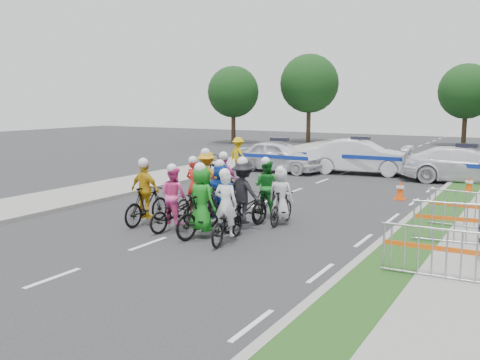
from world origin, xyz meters
The scene contains 28 objects.
ground centered at (0.00, 0.00, 0.00)m, with size 90.00×90.00×0.00m, color #28282B.
curb_right centered at (5.10, 5.00, 0.06)m, with size 0.20×60.00×0.12m, color gray.
grass_strip centered at (5.80, 5.00, 0.06)m, with size 1.20×60.00×0.11m, color #1C3E14.
sidewalk_left centered at (-6.50, 5.00, 0.07)m, with size 3.00×60.00×0.13m, color gray.
rider_0 centered at (1.62, 1.13, 0.63)m, with size 0.90×1.94×1.90m.
rider_1 centered at (0.80, 1.25, 0.77)m, with size 0.92×1.96×1.99m.
rider_2 centered at (-0.30, 1.51, 0.69)m, with size 0.96×1.91×1.87m.
rider_3 centered at (-1.41, 1.64, 0.75)m, with size 0.99×1.87×1.95m.
rider_4 centered at (1.30, 2.58, 0.78)m, with size 1.23×2.09×2.04m.
rider_5 centered at (0.42, 2.82, 0.79)m, with size 1.52×1.82×1.89m.
rider_6 centered at (-0.86, 3.33, 0.62)m, with size 0.79×1.89×1.88m.
rider_7 centered at (1.96, 3.61, 0.67)m, with size 0.74×1.65×1.71m.
rider_8 centered at (1.22, 4.13, 0.70)m, with size 0.79×1.86×1.89m.
rider_9 centered at (-0.37, 4.32, 0.75)m, with size 1.00×1.88×1.96m.
rider_10 centered at (-1.18, 4.49, 0.78)m, with size 1.19×2.04×2.02m.
police_car_0 centered at (-3.04, 13.91, 0.77)m, with size 1.82×4.53×1.54m, color white.
police_car_1 centered at (0.71, 15.14, 0.83)m, with size 1.76×5.05×1.66m, color white.
police_car_2 centered at (5.55, 14.67, 0.77)m, with size 2.16×5.32×1.54m, color white.
marshal_hiviz centered at (-4.94, 13.10, 0.85)m, with size 1.10×0.63×1.71m, color gold.
barrier_0 centered at (6.70, 0.54, 0.56)m, with size 2.00×0.50×1.12m, color #A5A8AD, non-canonical shape.
barrier_1 centered at (6.70, 3.46, 0.56)m, with size 2.00×0.50×1.12m, color #A5A8AD, non-canonical shape.
barrier_2 centered at (6.70, 5.31, 0.56)m, with size 2.00×0.50×1.12m, color #A5A8AD, non-canonical shape.
cone_0 centered at (4.04, 9.24, 0.34)m, with size 0.40×0.40×0.70m.
cone_1 centered at (6.05, 11.81, 0.34)m, with size 0.40×0.40×0.70m.
parked_bike centered at (-5.49, 11.72, 0.50)m, with size 0.67×1.91×1.00m, color black.
tree_0 centered at (-14.00, 28.00, 4.19)m, with size 4.20×4.20×6.30m.
tree_3 centered at (-9.00, 32.00, 4.89)m, with size 4.90×4.90×7.35m.
tree_4 centered at (3.00, 34.00, 4.19)m, with size 4.20×4.20×6.30m.
Camera 1 is at (8.46, -10.14, 3.59)m, focal length 40.00 mm.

